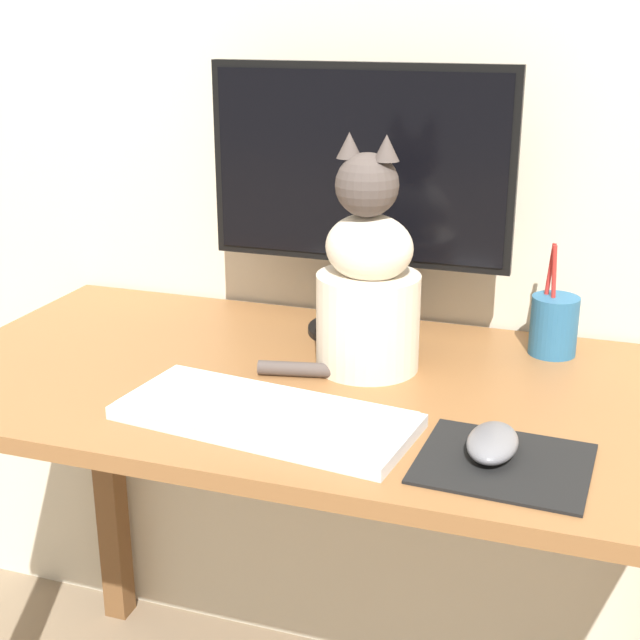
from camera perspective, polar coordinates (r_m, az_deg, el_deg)
name	(u,v)px	position (r m, az deg, el deg)	size (l,w,h in m)	color
wall_back	(389,27)	(1.56, 4.44, 18.17)	(7.00, 0.04, 2.50)	beige
desk	(323,449)	(1.39, 0.21, -8.26)	(1.22, 0.63, 0.75)	brown
monitor	(359,183)	(1.47, 2.51, 8.74)	(0.51, 0.17, 0.45)	black
keyboard	(265,415)	(1.20, -3.51, -6.09)	(0.42, 0.21, 0.02)	silver
mousepad_right	(504,463)	(1.12, 11.69, -8.97)	(0.21, 0.19, 0.00)	black
computer_mouse_right	(493,443)	(1.13, 10.98, -7.71)	(0.06, 0.11, 0.03)	slate
cat	(367,285)	(1.34, 3.05, 2.26)	(0.24, 0.18, 0.36)	beige
pen_cup	(554,325)	(1.47, 14.73, -0.29)	(0.08, 0.08, 0.18)	#286089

